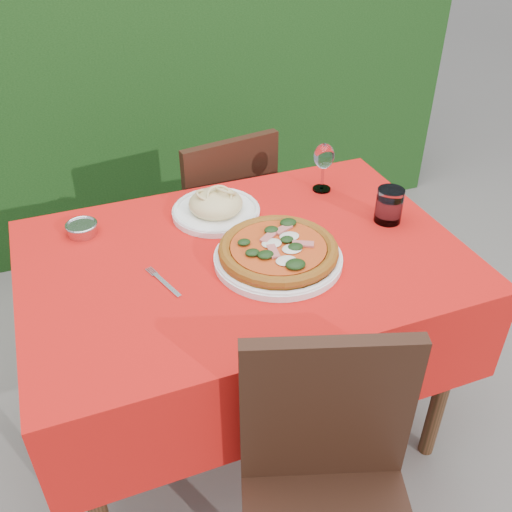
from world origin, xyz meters
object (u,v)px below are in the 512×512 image
object	(u,v)px
steel_ramekin	(82,229)
wine_glass	(324,158)
chair_near	(328,490)
chair_far	(222,216)
water_glass	(389,207)
pizza_plate	(278,252)
fork	(167,285)
pasta_plate	(216,207)

from	to	relation	value
steel_ramekin	wine_glass	bearing A→B (deg)	-0.90
chair_near	chair_far	world-z (taller)	chair_near
chair_near	water_glass	bearing A→B (deg)	69.51
pizza_plate	fork	world-z (taller)	pizza_plate
chair_far	fork	distance (m)	0.83
fork	pizza_plate	bearing A→B (deg)	-19.06
fork	steel_ramekin	world-z (taller)	steel_ramekin
pasta_plate	fork	bearing A→B (deg)	-128.10
pizza_plate	water_glass	world-z (taller)	water_glass
water_glass	wine_glass	world-z (taller)	wine_glass
pasta_plate	wine_glass	world-z (taller)	wine_glass
chair_near	fork	distance (m)	0.65
chair_far	pizza_plate	distance (m)	0.76
pizza_plate	wine_glass	distance (m)	0.46
fork	pasta_plate	bearing A→B (deg)	33.83
water_glass	fork	world-z (taller)	water_glass
chair_near	fork	bearing A→B (deg)	129.48
pasta_plate	fork	world-z (taller)	pasta_plate
chair_far	chair_near	bearing A→B (deg)	73.73
pizza_plate	wine_glass	size ratio (longest dim) A/B	2.34
wine_glass	pasta_plate	bearing A→B (deg)	-176.16
chair_near	water_glass	xyz separation A→B (m)	(0.51, 0.63, 0.29)
wine_glass	steel_ramekin	bearing A→B (deg)	179.10
pizza_plate	pasta_plate	world-z (taller)	pasta_plate
wine_glass	fork	world-z (taller)	wine_glass
water_glass	wine_glass	distance (m)	0.28
water_glass	steel_ramekin	bearing A→B (deg)	163.57
water_glass	steel_ramekin	world-z (taller)	water_glass
pizza_plate	fork	distance (m)	0.32
pizza_plate	water_glass	distance (m)	0.41
chair_near	pasta_plate	distance (m)	0.90
chair_near	water_glass	distance (m)	0.87
chair_near	steel_ramekin	world-z (taller)	chair_near
pasta_plate	water_glass	world-z (taller)	water_glass
chair_near	fork	world-z (taller)	chair_near
water_glass	fork	xyz separation A→B (m)	(-0.73, -0.07, -0.05)
chair_far	pizza_plate	world-z (taller)	chair_far
chair_far	pasta_plate	bearing A→B (deg)	61.45
pasta_plate	fork	distance (m)	0.38
chair_far	steel_ramekin	world-z (taller)	chair_far
pasta_plate	water_glass	size ratio (longest dim) A/B	2.55
chair_near	pasta_plate	bearing A→B (deg)	107.06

